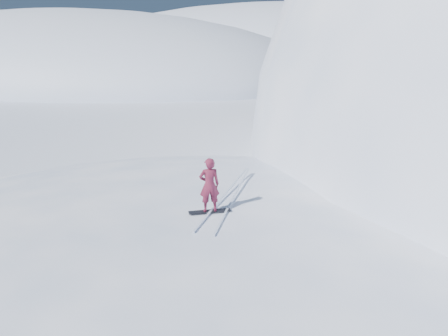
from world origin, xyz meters
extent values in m
ellipsoid|color=white|center=(1.00, 3.00, 0.00)|extent=(36.00, 28.00, 4.80)
ellipsoid|color=white|center=(-70.00, 60.00, 0.00)|extent=(120.00, 70.00, 28.00)
ellipsoid|color=white|center=(-40.00, 110.00, 0.00)|extent=(140.00, 90.00, 36.00)
ellipsoid|color=white|center=(-2.00, 6.00, 0.00)|extent=(7.00, 6.30, 1.00)
cube|color=black|center=(-2.24, 3.92, 2.41)|extent=(1.17, 0.96, 0.02)
imported|color=maroon|center=(-2.24, 3.92, 3.26)|extent=(0.73, 0.68, 1.67)
cube|color=silver|center=(-2.45, 5.46, 2.42)|extent=(0.98, 5.94, 0.04)
cube|color=silver|center=(-2.11, 5.46, 2.42)|extent=(1.48, 5.84, 0.04)
camera|label=1|loc=(2.99, -5.91, 7.30)|focal=32.00mm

